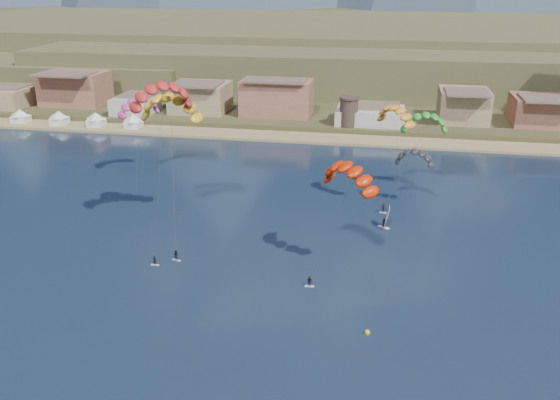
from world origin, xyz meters
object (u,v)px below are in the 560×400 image
(kitesurfer_yellow, at_px, (170,103))
(windsurfer, at_px, (385,221))
(kitesurfer_red, at_px, (161,91))
(kitesurfer_green, at_px, (425,120))
(kitesurfer_orange, at_px, (350,171))
(buoy, at_px, (367,332))
(watchtower, at_px, (349,111))

(kitesurfer_yellow, relative_size, windsurfer, 6.65)
(kitesurfer_red, height_order, kitesurfer_green, kitesurfer_red)
(kitesurfer_yellow, distance_m, kitesurfer_orange, 35.46)
(kitesurfer_green, bearing_deg, windsurfer, -108.51)
(buoy, bearing_deg, kitesurfer_yellow, 140.55)
(kitesurfer_red, xyz_separation_m, buoy, (36.49, -25.78, -25.59))
(kitesurfer_orange, xyz_separation_m, windsurfer, (5.86, 17.29, -15.03))
(kitesurfer_red, bearing_deg, kitesurfer_orange, -14.13)
(buoy, bearing_deg, windsurfer, 87.43)
(watchtower, height_order, kitesurfer_red, kitesurfer_red)
(kitesurfer_red, bearing_deg, kitesurfer_green, 33.22)
(watchtower, distance_m, kitesurfer_yellow, 78.22)
(windsurfer, xyz_separation_m, buoy, (-1.57, -34.97, -1.18))
(kitesurfer_red, bearing_deg, watchtower, 71.09)
(watchtower, distance_m, windsurfer, 68.33)
(windsurfer, bearing_deg, kitesurfer_green, 71.49)
(kitesurfer_green, relative_size, buoy, 27.40)
(kitesurfer_orange, bearing_deg, watchtower, 94.12)
(watchtower, height_order, windsurfer, watchtower)
(kitesurfer_orange, bearing_deg, buoy, -76.37)
(kitesurfer_red, distance_m, buoy, 51.49)
(windsurfer, relative_size, buoy, 5.44)
(kitesurfer_orange, bearing_deg, kitesurfer_red, 165.87)
(kitesurfer_orange, distance_m, kitesurfer_green, 39.51)
(kitesurfer_red, bearing_deg, windsurfer, 13.57)
(kitesurfer_green, distance_m, windsurfer, 25.73)
(windsurfer, bearing_deg, kitesurfer_red, -166.43)
(kitesurfer_green, bearing_deg, watchtower, 111.70)
(watchtower, relative_size, kitesurfer_green, 0.41)
(kitesurfer_red, relative_size, kitesurfer_green, 1.41)
(kitesurfer_yellow, xyz_separation_m, kitesurfer_orange, (32.52, -12.61, -6.38))
(kitesurfer_red, relative_size, kitesurfer_yellow, 1.07)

